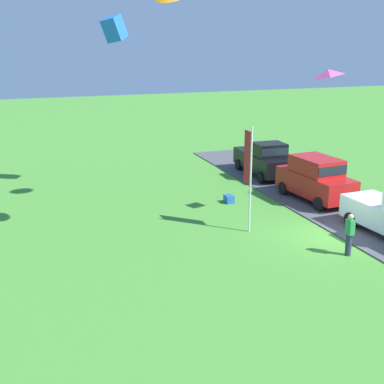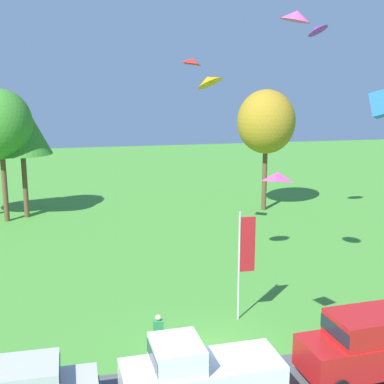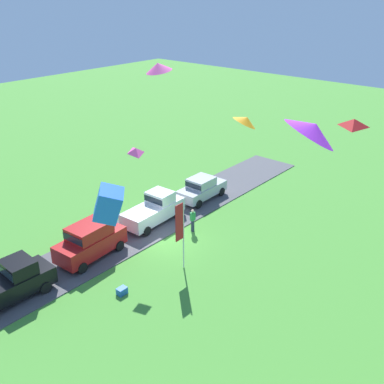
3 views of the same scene
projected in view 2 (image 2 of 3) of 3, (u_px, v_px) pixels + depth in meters
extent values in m
plane|color=#478E33|center=(217.00, 361.00, 19.23)|extent=(120.00, 120.00, 0.00)
cube|color=#B7B7BC|center=(24.00, 376.00, 15.47)|extent=(2.03, 1.68, 0.70)
cube|color=#19232D|center=(24.00, 376.00, 15.47)|extent=(2.07, 1.64, 0.38)
cube|color=white|center=(202.00, 377.00, 16.56)|extent=(5.09, 2.16, 1.00)
cube|color=white|center=(177.00, 354.00, 16.17)|extent=(1.59, 1.84, 0.80)
cube|color=#19232D|center=(177.00, 354.00, 16.17)|extent=(1.62, 1.80, 0.44)
cylinder|color=black|center=(143.00, 384.00, 17.09)|extent=(0.69, 0.28, 0.68)
cylinder|color=black|center=(243.00, 369.00, 17.95)|extent=(0.69, 0.28, 0.68)
cube|color=red|center=(367.00, 352.00, 17.97)|extent=(4.73, 2.25, 1.10)
cube|color=red|center=(369.00, 325.00, 17.76)|extent=(2.73, 1.95, 0.84)
cube|color=#19232D|center=(369.00, 325.00, 17.76)|extent=(2.78, 1.92, 0.46)
cylinder|color=black|center=(312.00, 360.00, 18.50)|extent=(0.70, 0.29, 0.68)
cylinder|color=#2D334C|center=(159.00, 347.00, 19.30)|extent=(0.24, 0.24, 0.88)
cube|color=#2D8E47|center=(158.00, 328.00, 19.15)|extent=(0.36, 0.22, 0.60)
sphere|color=beige|center=(158.00, 318.00, 19.06)|extent=(0.22, 0.22, 0.22)
cylinder|color=brown|center=(5.00, 187.00, 37.14)|extent=(0.36, 0.36, 4.84)
ellipsoid|color=#387F28|center=(0.00, 124.00, 36.20)|extent=(4.36, 4.36, 4.79)
cylinder|color=brown|center=(25.00, 186.00, 38.22)|extent=(0.36, 0.36, 4.60)
cone|color=#387F28|center=(21.00, 125.00, 37.28)|extent=(4.14, 4.14, 4.14)
cylinder|color=brown|center=(264.00, 179.00, 40.30)|extent=(0.36, 0.36, 4.77)
ellipsoid|color=olive|center=(266.00, 122.00, 39.38)|extent=(4.29, 4.29, 4.72)
cylinder|color=silver|center=(239.00, 267.00, 22.04)|extent=(0.08, 0.08, 4.67)
cube|color=red|center=(248.00, 244.00, 21.91)|extent=(0.64, 0.04, 2.34)
cube|color=blue|center=(340.00, 314.00, 22.51)|extent=(0.56, 0.40, 0.40)
cube|color=blue|center=(381.00, 104.00, 26.12)|extent=(1.28, 1.52, 1.51)
cone|color=purple|center=(317.00, 29.00, 32.12)|extent=(1.81, 1.81, 0.90)
pyramid|color=red|center=(192.00, 61.00, 28.87)|extent=(1.17, 1.15, 0.44)
cone|color=#EA4C9E|center=(296.00, 16.00, 21.03)|extent=(1.65, 1.62, 0.60)
cone|color=orange|center=(209.00, 80.00, 23.87)|extent=(1.73, 1.73, 0.83)
pyramid|color=#EA4C9E|center=(278.00, 177.00, 17.67)|extent=(1.17, 1.27, 0.51)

